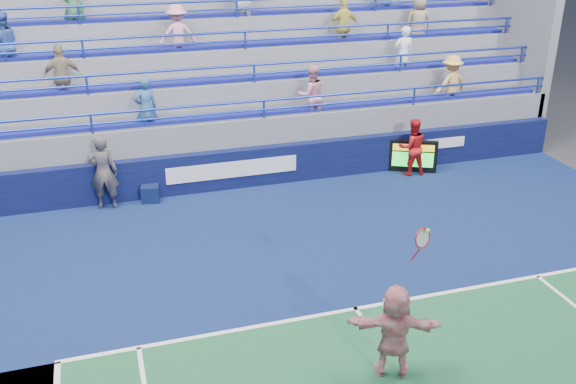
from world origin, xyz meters
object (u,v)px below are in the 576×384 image
object	(u,v)px
ball_girl	(412,147)
serve_speed_board	(413,156)
line_judge	(103,172)
tennis_player	(394,331)
judge_chair	(150,192)

from	to	relation	value
ball_girl	serve_speed_board	bearing A→B (deg)	-123.25
line_judge	tennis_player	bearing A→B (deg)	126.95
tennis_player	line_judge	world-z (taller)	tennis_player
tennis_player	ball_girl	xyz separation A→B (m)	(4.31, 7.82, 0.01)
judge_chair	tennis_player	xyz separation A→B (m)	(3.10, -8.11, 0.57)
judge_chair	ball_girl	world-z (taller)	ball_girl
serve_speed_board	ball_girl	world-z (taller)	ball_girl
line_judge	judge_chair	bearing A→B (deg)	-166.68
serve_speed_board	tennis_player	distance (m)	9.14
line_judge	serve_speed_board	bearing A→B (deg)	-171.10
serve_speed_board	line_judge	world-z (taller)	line_judge
line_judge	ball_girl	bearing A→B (deg)	-172.20
serve_speed_board	judge_chair	size ratio (longest dim) A/B	1.64
line_judge	ball_girl	xyz separation A→B (m)	(8.53, -0.21, -0.15)
judge_chair	ball_girl	bearing A→B (deg)	-2.27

